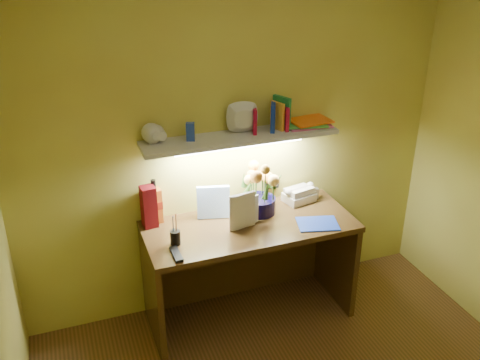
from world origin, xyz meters
name	(u,v)px	position (x,y,z in m)	size (l,w,h in m)	color
desk	(249,271)	(0.00, 1.20, 0.38)	(1.40, 0.60, 0.75)	#36230E
flower_bouquet	(260,187)	(0.12, 1.33, 0.94)	(0.24, 0.24, 0.39)	#0A0632
telephone	(299,193)	(0.45, 1.39, 0.81)	(0.21, 0.15, 0.12)	beige
desk_clock	(313,194)	(0.56, 1.39, 0.79)	(0.08, 0.04, 0.08)	#A8A9AC
whisky_bottle	(155,201)	(-0.58, 1.45, 0.90)	(0.08, 0.08, 0.31)	#BB601A
whisky_box	(149,207)	(-0.62, 1.40, 0.89)	(0.09, 0.09, 0.28)	#630A10
pen_cup	(175,233)	(-0.52, 1.13, 0.83)	(0.06, 0.06, 0.16)	black
art_card	(213,202)	(-0.19, 1.38, 0.86)	(0.22, 0.04, 0.22)	white
tv_remote	(176,254)	(-0.55, 1.00, 0.76)	(0.05, 0.17, 0.02)	black
blue_folder	(318,224)	(0.42, 1.04, 0.75)	(0.27, 0.20, 0.01)	#2241B3
desk_book_a	(230,214)	(-0.16, 1.15, 0.88)	(0.19, 0.02, 0.25)	beige
desk_book_b	(241,215)	(-0.07, 1.17, 0.85)	(0.15, 0.02, 0.20)	silver
wall_shelf	(241,132)	(0.01, 1.38, 1.33)	(1.30, 0.28, 0.25)	silver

